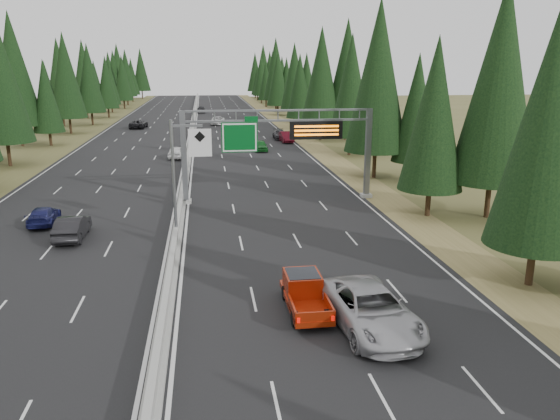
{
  "coord_description": "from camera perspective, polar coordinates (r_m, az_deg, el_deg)",
  "views": [
    {
      "loc": [
        2.1,
        -10.81,
        11.44
      ],
      "look_at": [
        6.37,
        20.0,
        3.18
      ],
      "focal_mm": 35.0,
      "sensor_mm": 36.0,
      "label": 1
    }
  ],
  "objects": [
    {
      "name": "silver_minivan",
      "position": [
        24.8,
        9.46,
        -10.21
      ],
      "size": [
        3.74,
        6.98,
        1.86
      ],
      "primitive_type": "imported",
      "rotation": [
        0.0,
        0.0,
        0.1
      ],
      "color": "#ADACB1",
      "rests_on": "road"
    },
    {
      "name": "median_barrier",
      "position": [
        91.5,
        -9.23,
        7.76
      ],
      "size": [
        0.7,
        260.0,
        0.85
      ],
      "color": "#989893",
      "rests_on": "road"
    },
    {
      "name": "car_onc_white",
      "position": [
        70.46,
        -10.78,
        5.96
      ],
      "size": [
        2.22,
        4.63,
        1.52
      ],
      "primitive_type": "imported",
      "rotation": [
        0.0,
        0.0,
        3.05
      ],
      "color": "white",
      "rests_on": "road"
    },
    {
      "name": "hov_sign_pole",
      "position": [
        36.43,
        -10.16,
        4.02
      ],
      "size": [
        2.8,
        0.5,
        8.0
      ],
      "color": "slate",
      "rests_on": "road"
    },
    {
      "name": "car_ahead_green",
      "position": [
        75.34,
        -2.06,
        6.75
      ],
      "size": [
        1.74,
        4.29,
        1.46
      ],
      "primitive_type": "imported",
      "rotation": [
        0.0,
        0.0,
        0.0
      ],
      "color": "#16601F",
      "rests_on": "road"
    },
    {
      "name": "car_onc_far",
      "position": [
        106.39,
        -14.56,
        8.71
      ],
      "size": [
        3.17,
        6.01,
        1.61
      ],
      "primitive_type": "imported",
      "rotation": [
        0.0,
        0.0,
        3.05
      ],
      "color": "black",
      "rests_on": "road"
    },
    {
      "name": "car_ahead_white",
      "position": [
        110.09,
        -6.54,
        9.26
      ],
      "size": [
        3.11,
        5.78,
        1.54
      ],
      "primitive_type": "imported",
      "rotation": [
        0.0,
        0.0,
        -0.1
      ],
      "color": "white",
      "rests_on": "road"
    },
    {
      "name": "car_ahead_far",
      "position": [
        138.56,
        -8.25,
        10.36
      ],
      "size": [
        2.02,
        4.81,
        1.63
      ],
      "primitive_type": "imported",
      "rotation": [
        0.0,
        0.0,
        0.02
      ],
      "color": "black",
      "rests_on": "road"
    },
    {
      "name": "car_onc_blue",
      "position": [
        43.86,
        -23.47,
        -0.53
      ],
      "size": [
        2.02,
        4.52,
        1.29
      ],
      "primitive_type": "imported",
      "rotation": [
        0.0,
        0.0,
        3.19
      ],
      "color": "#16184E",
      "rests_on": "road"
    },
    {
      "name": "car_ahead_dkgrey",
      "position": [
        87.71,
        -0.04,
        7.9
      ],
      "size": [
        2.16,
        4.99,
        1.43
      ],
      "primitive_type": "imported",
      "rotation": [
        0.0,
        0.0,
        -0.03
      ],
      "color": "black",
      "rests_on": "road"
    },
    {
      "name": "shoulder_left",
      "position": [
        93.66,
        -20.25,
        6.96
      ],
      "size": [
        3.6,
        260.0,
        0.06
      ],
      "primitive_type": "cube",
      "color": "brown",
      "rests_on": "ground"
    },
    {
      "name": "tree_row_left",
      "position": [
        84.54,
        -25.02,
        12.16
      ],
      "size": [
        12.36,
        242.76,
        18.92
      ],
      "color": "black",
      "rests_on": "ground"
    },
    {
      "name": "car_onc_near",
      "position": [
        39.44,
        -20.89,
        -1.68
      ],
      "size": [
        1.71,
        4.81,
        1.58
      ],
      "primitive_type": "imported",
      "rotation": [
        0.0,
        0.0,
        3.15
      ],
      "color": "black",
      "rests_on": "road"
    },
    {
      "name": "red_pickup",
      "position": [
        26.55,
        2.51,
        -8.34
      ],
      "size": [
        1.78,
        4.99,
        1.63
      ],
      "color": "black",
      "rests_on": "road"
    },
    {
      "name": "tree_row_right",
      "position": [
        84.87,
        5.9,
        13.36
      ],
      "size": [
        11.92,
        245.04,
        18.95
      ],
      "color": "black",
      "rests_on": "ground"
    },
    {
      "name": "sign_gantry",
      "position": [
        46.6,
        0.6,
        7.26
      ],
      "size": [
        16.75,
        0.98,
        7.8
      ],
      "color": "slate",
      "rests_on": "road"
    },
    {
      "name": "shoulder_right",
      "position": [
        92.86,
        1.93,
        7.81
      ],
      "size": [
        3.6,
        260.0,
        0.06
      ],
      "primitive_type": "cube",
      "color": "olive",
      "rests_on": "ground"
    },
    {
      "name": "road",
      "position": [
        91.54,
        -9.22,
        7.53
      ],
      "size": [
        32.0,
        260.0,
        0.08
      ],
      "primitive_type": "cube",
      "color": "black",
      "rests_on": "ground"
    },
    {
      "name": "car_ahead_dkred",
      "position": [
        84.01,
        0.67,
        7.65
      ],
      "size": [
        1.84,
        4.87,
        1.59
      ],
      "primitive_type": "imported",
      "rotation": [
        0.0,
        0.0,
        0.03
      ],
      "color": "#540C18",
      "rests_on": "road"
    }
  ]
}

